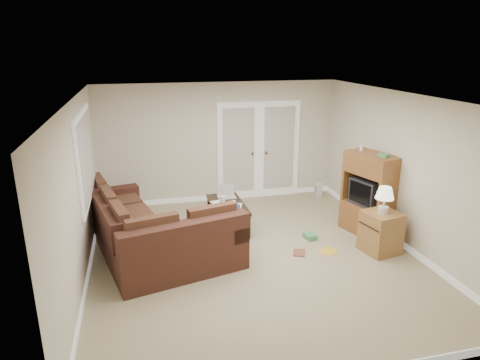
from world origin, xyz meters
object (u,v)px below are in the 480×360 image
object	(u,v)px
coffee_table	(228,214)
side_cabinet	(381,229)
sectional_sofa	(148,235)
tv_armoire	(369,194)

from	to	relation	value
coffee_table	side_cabinet	distance (m)	2.67
sectional_sofa	coffee_table	size ratio (longest dim) A/B	2.58
tv_armoire	side_cabinet	bearing A→B (deg)	-119.61
side_cabinet	sectional_sofa	bearing A→B (deg)	156.82
tv_armoire	side_cabinet	size ratio (longest dim) A/B	1.41
sectional_sofa	coffee_table	world-z (taller)	sectional_sofa
tv_armoire	coffee_table	bearing A→B (deg)	144.43
sectional_sofa	coffee_table	distance (m)	1.64
sectional_sofa	tv_armoire	distance (m)	3.83
coffee_table	tv_armoire	distance (m)	2.53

